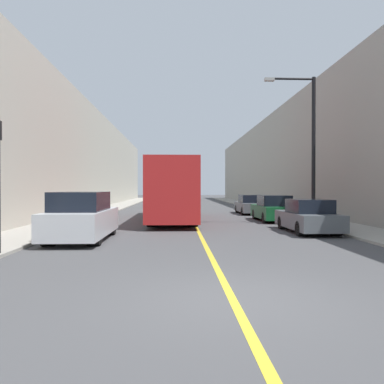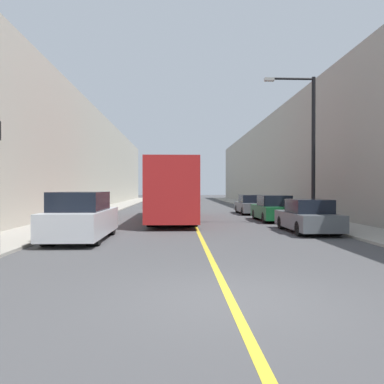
% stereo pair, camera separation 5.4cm
% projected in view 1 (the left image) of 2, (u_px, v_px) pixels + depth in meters
% --- Properties ---
extents(ground_plane, '(200.00, 200.00, 0.00)m').
position_uv_depth(ground_plane, '(233.00, 300.00, 6.56)').
color(ground_plane, '#474749').
extents(sidewalk_left, '(2.60, 72.00, 0.10)m').
position_uv_depth(sidewalk_left, '(113.00, 208.00, 36.24)').
color(sidewalk_left, '#9E998E').
rests_on(sidewalk_left, ground).
extents(sidewalk_right, '(2.60, 72.00, 0.10)m').
position_uv_depth(sidewalk_right, '(259.00, 207.00, 36.83)').
color(sidewalk_right, '#9E998E').
rests_on(sidewalk_right, ground).
extents(building_row_left, '(4.00, 72.00, 9.44)m').
position_uv_depth(building_row_left, '(78.00, 159.00, 36.05)').
color(building_row_left, '#B7B2A3').
rests_on(building_row_left, ground).
extents(building_row_right, '(4.00, 72.00, 9.44)m').
position_uv_depth(building_row_right, '(293.00, 160.00, 36.92)').
color(building_row_right, gray).
rests_on(building_row_right, ground).
extents(road_center_line, '(0.16, 72.00, 0.01)m').
position_uv_depth(road_center_line, '(187.00, 208.00, 36.54)').
color(road_center_line, gold).
rests_on(road_center_line, ground).
extents(bus, '(2.60, 11.86, 3.47)m').
position_uv_depth(bus, '(173.00, 190.00, 22.71)').
color(bus, '#AD1E1E').
rests_on(bus, ground).
extents(parked_suv_left, '(1.96, 4.80, 1.82)m').
position_uv_depth(parked_suv_left, '(82.00, 218.00, 14.05)').
color(parked_suv_left, silver).
rests_on(parked_suv_left, ground).
extents(car_right_near, '(1.81, 4.28, 1.47)m').
position_uv_depth(car_right_near, '(308.00, 217.00, 16.54)').
color(car_right_near, '#51565B').
rests_on(car_right_near, ground).
extents(car_right_mid, '(1.88, 4.26, 1.54)m').
position_uv_depth(car_right_mid, '(273.00, 209.00, 22.22)').
color(car_right_mid, '#145128').
rests_on(car_right_mid, ground).
extents(car_right_far, '(1.86, 4.48, 1.44)m').
position_uv_depth(car_right_far, '(251.00, 205.00, 28.40)').
color(car_right_far, '#51565B').
rests_on(car_right_far, ground).
extents(street_lamp_right, '(2.69, 0.24, 7.66)m').
position_uv_depth(street_lamp_right, '(309.00, 140.00, 19.53)').
color(street_lamp_right, black).
rests_on(street_lamp_right, sidewalk_right).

